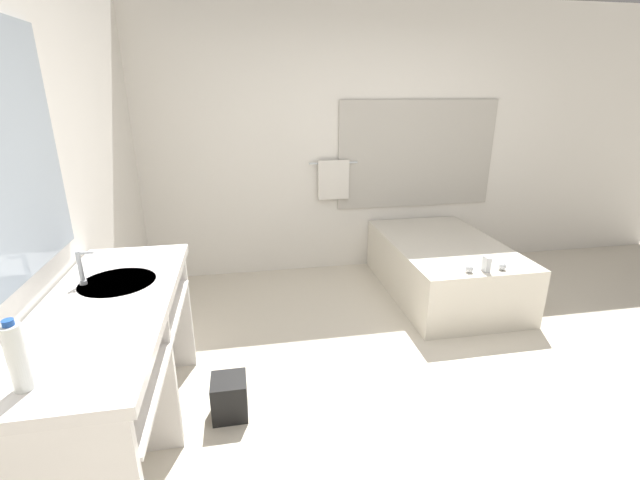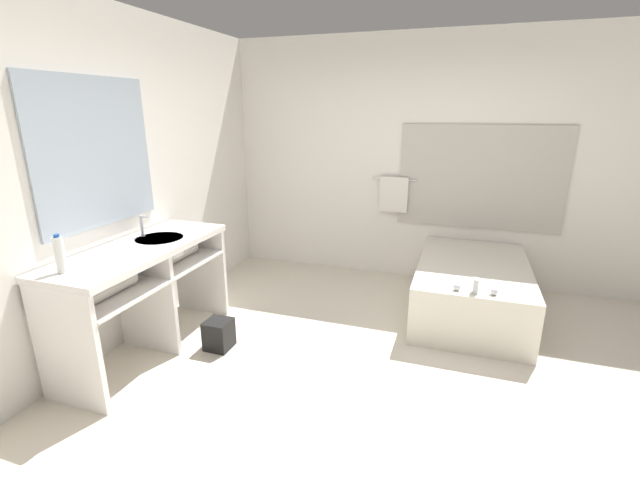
{
  "view_description": "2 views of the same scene",
  "coord_description": "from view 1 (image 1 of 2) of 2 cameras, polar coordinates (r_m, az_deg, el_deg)",
  "views": [
    {
      "loc": [
        -1.22,
        -2.1,
        1.83
      ],
      "look_at": [
        -0.7,
        0.72,
        0.84
      ],
      "focal_mm": 24.0,
      "sensor_mm": 36.0,
      "label": 1
    },
    {
      "loc": [
        0.43,
        -2.68,
        1.91
      ],
      "look_at": [
        -0.75,
        0.86,
        0.77
      ],
      "focal_mm": 24.0,
      "sensor_mm": 36.0,
      "label": 2
    }
  ],
  "objects": [
    {
      "name": "vanity_counter",
      "position": [
        2.4,
        -25.65,
        -12.07
      ],
      "size": [
        0.6,
        1.55,
        0.9
      ],
      "color": "white",
      "rests_on": "ground_plane"
    },
    {
      "name": "sink_faucet",
      "position": [
        2.49,
        -29.24,
        -3.33
      ],
      "size": [
        0.09,
        0.04,
        0.18
      ],
      "color": "silver",
      "rests_on": "vanity_counter"
    },
    {
      "name": "water_bottle_1",
      "position": [
        1.74,
        -35.36,
        -12.6
      ],
      "size": [
        0.06,
        0.06,
        0.26
      ],
      "color": "silver",
      "rests_on": "vanity_counter"
    },
    {
      "name": "ground_plane",
      "position": [
        3.04,
        16.59,
        -18.87
      ],
      "size": [
        16.0,
        16.0,
        0.0
      ],
      "primitive_type": "plane",
      "color": "beige",
      "rests_on": "ground"
    },
    {
      "name": "wall_back_with_blinds",
      "position": [
        4.52,
        5.72,
        12.85
      ],
      "size": [
        7.4,
        0.13,
        2.7
      ],
      "color": "white",
      "rests_on": "ground_plane"
    },
    {
      "name": "bathtub",
      "position": [
        4.23,
        16.03,
        -3.19
      ],
      "size": [
        1.0,
        1.6,
        0.63
      ],
      "color": "silver",
      "rests_on": "ground_plane"
    },
    {
      "name": "waste_bin",
      "position": [
        2.75,
        -11.97,
        -19.79
      ],
      "size": [
        0.2,
        0.2,
        0.25
      ],
      "color": "black",
      "rests_on": "ground_plane"
    },
    {
      "name": "wall_left_with_mirror",
      "position": [
        2.37,
        -35.38,
        3.95
      ],
      "size": [
        0.08,
        7.4,
        2.7
      ],
      "color": "white",
      "rests_on": "ground_plane"
    }
  ]
}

